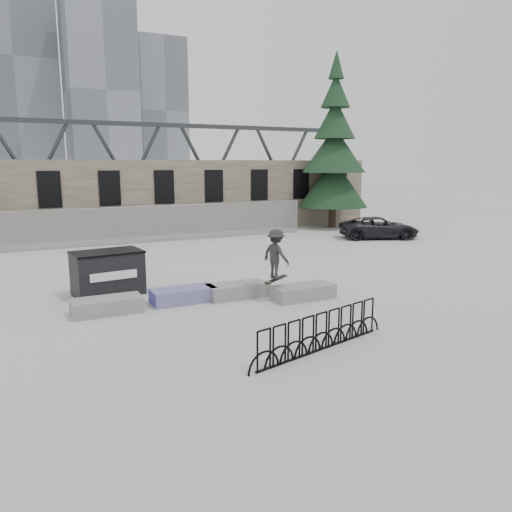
{
  "coord_description": "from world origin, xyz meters",
  "views": [
    {
      "loc": [
        -5.36,
        -14.43,
        4.32
      ],
      "look_at": [
        1.88,
        0.03,
        1.3
      ],
      "focal_mm": 35.0,
      "sensor_mm": 36.0,
      "label": 1
    }
  ],
  "objects_px": {
    "bike_rack": "(321,332)",
    "planter_far_left": "(107,305)",
    "dumpster": "(108,273)",
    "planter_center_right": "(238,290)",
    "planter_center_left": "(183,294)",
    "suv": "(379,228)",
    "planter_offset": "(303,291)",
    "skateboarder": "(276,254)",
    "spruce_tree": "(334,157)"
  },
  "relations": [
    {
      "from": "planter_center_left",
      "to": "bike_rack",
      "type": "xyz_separation_m",
      "value": [
        1.57,
        -5.38,
        0.19
      ]
    },
    {
      "from": "skateboarder",
      "to": "planter_center_right",
      "type": "bearing_deg",
      "value": 26.01
    },
    {
      "from": "planter_offset",
      "to": "planter_far_left",
      "type": "bearing_deg",
      "value": 168.37
    },
    {
      "from": "planter_far_left",
      "to": "suv",
      "type": "relative_size",
      "value": 0.45
    },
    {
      "from": "planter_far_left",
      "to": "spruce_tree",
      "type": "bearing_deg",
      "value": 37.75
    },
    {
      "from": "planter_center_right",
      "to": "dumpster",
      "type": "xyz_separation_m",
      "value": [
        -3.71,
        2.26,
        0.49
      ]
    },
    {
      "from": "planter_far_left",
      "to": "skateboarder",
      "type": "height_order",
      "value": "skateboarder"
    },
    {
      "from": "planter_center_left",
      "to": "planter_center_right",
      "type": "relative_size",
      "value": 1.0
    },
    {
      "from": "bike_rack",
      "to": "suv",
      "type": "bearing_deg",
      "value": 45.69
    },
    {
      "from": "planter_center_right",
      "to": "skateboarder",
      "type": "distance_m",
      "value": 1.81
    },
    {
      "from": "planter_center_left",
      "to": "skateboarder",
      "type": "bearing_deg",
      "value": -23.45
    },
    {
      "from": "planter_offset",
      "to": "skateboarder",
      "type": "bearing_deg",
      "value": 167.87
    },
    {
      "from": "dumpster",
      "to": "suv",
      "type": "xyz_separation_m",
      "value": [
        16.44,
        5.83,
        -0.12
      ]
    },
    {
      "from": "bike_rack",
      "to": "suv",
      "type": "distance_m",
      "value": 18.52
    },
    {
      "from": "planter_center_right",
      "to": "planter_offset",
      "type": "bearing_deg",
      "value": -32.06
    },
    {
      "from": "spruce_tree",
      "to": "suv",
      "type": "xyz_separation_m",
      "value": [
        -0.58,
        -5.51,
        -4.1
      ]
    },
    {
      "from": "suv",
      "to": "bike_rack",
      "type": "bearing_deg",
      "value": 159.06
    },
    {
      "from": "planter_center_left",
      "to": "dumpster",
      "type": "distance_m",
      "value": 2.85
    },
    {
      "from": "bike_rack",
      "to": "spruce_tree",
      "type": "xyz_separation_m",
      "value": [
        13.52,
        18.77,
        4.28
      ]
    },
    {
      "from": "planter_center_left",
      "to": "bike_rack",
      "type": "bearing_deg",
      "value": -73.69
    },
    {
      "from": "planter_center_left",
      "to": "planter_center_right",
      "type": "xyz_separation_m",
      "value": [
        1.78,
        -0.22,
        0.0
      ]
    },
    {
      "from": "planter_far_left",
      "to": "planter_center_right",
      "type": "bearing_deg",
      "value": -1.25
    },
    {
      "from": "spruce_tree",
      "to": "suv",
      "type": "distance_m",
      "value": 6.89
    },
    {
      "from": "bike_rack",
      "to": "planter_far_left",
      "type": "bearing_deg",
      "value": 126.93
    },
    {
      "from": "planter_far_left",
      "to": "dumpster",
      "type": "bearing_deg",
      "value": 78.53
    },
    {
      "from": "planter_far_left",
      "to": "dumpster",
      "type": "xyz_separation_m",
      "value": [
        0.44,
        2.17,
        0.49
      ]
    },
    {
      "from": "planter_center_right",
      "to": "suv",
      "type": "distance_m",
      "value": 15.09
    },
    {
      "from": "planter_center_right",
      "to": "skateboarder",
      "type": "xyz_separation_m",
      "value": [
        0.9,
        -0.94,
        1.26
      ]
    },
    {
      "from": "planter_far_left",
      "to": "planter_center_left",
      "type": "bearing_deg",
      "value": 3.19
    },
    {
      "from": "planter_offset",
      "to": "skateboarder",
      "type": "height_order",
      "value": "skateboarder"
    },
    {
      "from": "planter_center_left",
      "to": "spruce_tree",
      "type": "height_order",
      "value": "spruce_tree"
    },
    {
      "from": "planter_far_left",
      "to": "dumpster",
      "type": "relative_size",
      "value": 0.85
    },
    {
      "from": "planter_far_left",
      "to": "planter_offset",
      "type": "bearing_deg",
      "value": -11.63
    },
    {
      "from": "planter_center_right",
      "to": "bike_rack",
      "type": "distance_m",
      "value": 5.16
    },
    {
      "from": "bike_rack",
      "to": "planter_center_left",
      "type": "bearing_deg",
      "value": 106.31
    },
    {
      "from": "planter_offset",
      "to": "spruce_tree",
      "type": "xyz_separation_m",
      "value": [
        11.5,
        14.75,
        4.47
      ]
    },
    {
      "from": "planter_center_left",
      "to": "skateboarder",
      "type": "relative_size",
      "value": 1.18
    },
    {
      "from": "planter_center_left",
      "to": "suv",
      "type": "height_order",
      "value": "suv"
    },
    {
      "from": "planter_far_left",
      "to": "skateboarder",
      "type": "relative_size",
      "value": 1.18
    },
    {
      "from": "dumpster",
      "to": "planter_center_right",
      "type": "bearing_deg",
      "value": -37.92
    },
    {
      "from": "suv",
      "to": "skateboarder",
      "type": "distance_m",
      "value": 14.91
    },
    {
      "from": "planter_offset",
      "to": "spruce_tree",
      "type": "distance_m",
      "value": 19.23
    },
    {
      "from": "skateboarder",
      "to": "bike_rack",
      "type": "bearing_deg",
      "value": 147.45
    },
    {
      "from": "planter_center_right",
      "to": "planter_center_left",
      "type": "bearing_deg",
      "value": 172.86
    },
    {
      "from": "spruce_tree",
      "to": "skateboarder",
      "type": "distance_m",
      "value": 19.39
    },
    {
      "from": "planter_center_right",
      "to": "planter_offset",
      "type": "height_order",
      "value": "same"
    },
    {
      "from": "dumpster",
      "to": "bike_rack",
      "type": "height_order",
      "value": "dumpster"
    },
    {
      "from": "planter_offset",
      "to": "suv",
      "type": "distance_m",
      "value": 14.3
    },
    {
      "from": "planter_center_right",
      "to": "skateboarder",
      "type": "height_order",
      "value": "skateboarder"
    },
    {
      "from": "dumpster",
      "to": "spruce_tree",
      "type": "bearing_deg",
      "value": 27.15
    }
  ]
}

